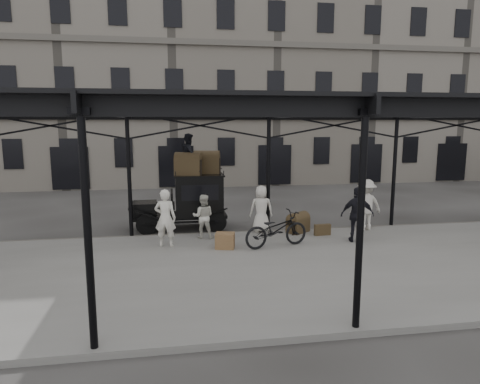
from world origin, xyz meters
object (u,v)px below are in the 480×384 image
at_px(taxi, 191,199).
at_px(steamer_trunk_roof_near, 188,165).
at_px(porter_left, 165,218).
at_px(steamer_trunk_platform, 298,224).
at_px(porter_official, 357,215).
at_px(bicycle, 276,229).

height_order(taxi, steamer_trunk_roof_near, steamer_trunk_roof_near).
height_order(porter_left, steamer_trunk_roof_near, steamer_trunk_roof_near).
xyz_separation_m(steamer_trunk_roof_near, steamer_trunk_platform, (3.93, -1.51, -2.08)).
bearing_deg(steamer_trunk_platform, taxi, 117.30).
relative_size(steamer_trunk_roof_near, steamer_trunk_platform, 1.16).
bearing_deg(porter_official, steamer_trunk_platform, -32.62).
height_order(steamer_trunk_roof_near, steamer_trunk_platform, steamer_trunk_roof_near).
distance_m(taxi, steamer_trunk_platform, 4.29).
relative_size(taxi, steamer_trunk_roof_near, 3.71).
xyz_separation_m(taxi, steamer_trunk_platform, (3.85, -1.76, -0.74)).
height_order(bicycle, steamer_trunk_roof_near, steamer_trunk_roof_near).
bearing_deg(taxi, steamer_trunk_roof_near, -108.07).
distance_m(taxi, porter_left, 3.00).
xyz_separation_m(porter_official, steamer_trunk_roof_near, (-5.51, 3.07, 1.45)).
bearing_deg(steamer_trunk_roof_near, bicycle, -35.63).
height_order(porter_left, porter_official, porter_left).
bearing_deg(steamer_trunk_roof_near, porter_left, -94.25).
bearing_deg(steamer_trunk_platform, porter_left, 154.52).
distance_m(bicycle, steamer_trunk_platform, 2.13).
bearing_deg(bicycle, porter_left, 65.45).
bearing_deg(taxi, porter_left, -108.72).
bearing_deg(steamer_trunk_platform, porter_official, -82.77).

